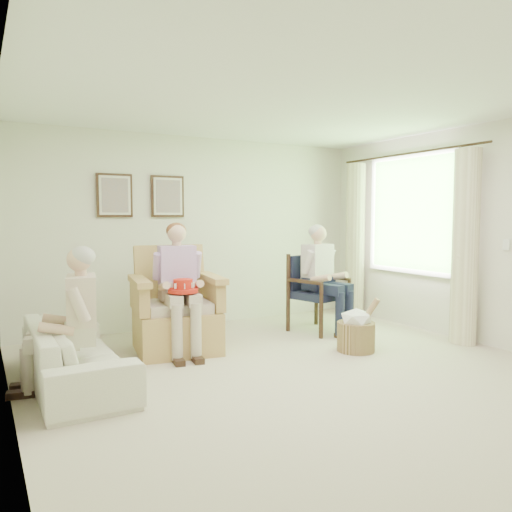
# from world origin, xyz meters

# --- Properties ---
(floor) EXTENTS (5.50, 5.50, 0.00)m
(floor) POSITION_xyz_m (0.00, 0.00, 0.00)
(floor) COLOR beige
(floor) RESTS_ON ground
(back_wall) EXTENTS (5.00, 0.04, 2.60)m
(back_wall) POSITION_xyz_m (0.00, 2.75, 1.30)
(back_wall) COLOR silver
(back_wall) RESTS_ON ground
(left_wall) EXTENTS (0.04, 5.50, 2.60)m
(left_wall) POSITION_xyz_m (-2.50, 0.00, 1.30)
(left_wall) COLOR silver
(left_wall) RESTS_ON ground
(right_wall) EXTENTS (0.04, 5.50, 2.60)m
(right_wall) POSITION_xyz_m (2.50, 0.00, 1.30)
(right_wall) COLOR silver
(right_wall) RESTS_ON ground
(ceiling) EXTENTS (5.00, 5.50, 0.02)m
(ceiling) POSITION_xyz_m (0.00, 0.00, 2.60)
(ceiling) COLOR white
(ceiling) RESTS_ON back_wall
(window) EXTENTS (0.13, 2.50, 1.63)m
(window) POSITION_xyz_m (2.46, 1.20, 1.58)
(window) COLOR #2D6B23
(window) RESTS_ON right_wall
(curtain_left) EXTENTS (0.34, 0.34, 2.30)m
(curtain_left) POSITION_xyz_m (2.33, 0.22, 1.15)
(curtain_left) COLOR beige
(curtain_left) RESTS_ON ground
(curtain_right) EXTENTS (0.34, 0.34, 2.30)m
(curtain_right) POSITION_xyz_m (2.33, 2.18, 1.15)
(curtain_right) COLOR beige
(curtain_right) RESTS_ON ground
(framed_print_left) EXTENTS (0.45, 0.05, 0.55)m
(framed_print_left) POSITION_xyz_m (-1.15, 2.71, 1.78)
(framed_print_left) COLOR #382114
(framed_print_left) RESTS_ON back_wall
(framed_print_right) EXTENTS (0.45, 0.05, 0.55)m
(framed_print_right) POSITION_xyz_m (-0.45, 2.71, 1.78)
(framed_print_right) COLOR #382114
(framed_print_right) RESTS_ON back_wall
(wicker_armchair) EXTENTS (0.92, 0.92, 1.18)m
(wicker_armchair) POSITION_xyz_m (-0.76, 1.61, 0.37)
(wicker_armchair) COLOR tan
(wicker_armchair) RESTS_ON ground
(wood_armchair) EXTENTS (0.65, 0.61, 0.99)m
(wood_armchair) POSITION_xyz_m (1.22, 1.67, 0.54)
(wood_armchair) COLOR black
(wood_armchair) RESTS_ON ground
(sofa) EXTENTS (1.89, 0.74, 0.55)m
(sofa) POSITION_xyz_m (-1.95, 0.97, 0.28)
(sofa) COLOR #EDE8CD
(sofa) RESTS_ON ground
(person_wicker) EXTENTS (0.40, 0.63, 1.42)m
(person_wicker) POSITION_xyz_m (-0.76, 1.46, 0.84)
(person_wicker) COLOR #BFAD9A
(person_wicker) RESTS_ON ground
(person_dark) EXTENTS (0.40, 0.62, 1.38)m
(person_dark) POSITION_xyz_m (1.22, 1.51, 0.81)
(person_dark) COLOR #181D35
(person_dark) RESTS_ON ground
(person_sofa) EXTENTS (0.42, 0.62, 1.23)m
(person_sofa) POSITION_xyz_m (-1.95, 0.80, 0.69)
(person_sofa) COLOR beige
(person_sofa) RESTS_ON ground
(red_hat) EXTENTS (0.32, 0.32, 0.14)m
(red_hat) POSITION_xyz_m (-0.80, 1.26, 0.77)
(red_hat) COLOR red
(red_hat) RESTS_ON person_wicker
(hatbox) EXTENTS (0.54, 0.54, 0.62)m
(hatbox) POSITION_xyz_m (0.99, 0.58, 0.24)
(hatbox) COLOR tan
(hatbox) RESTS_ON ground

